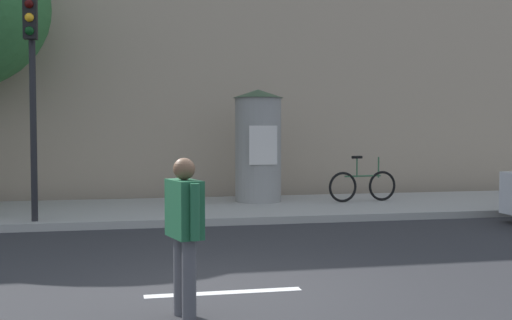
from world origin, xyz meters
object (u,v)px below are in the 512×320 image
(bicycle_leaning, at_px, (363,185))
(poster_column, at_px, (258,145))
(pedestrian_in_red_top, at_px, (184,224))
(traffic_light, at_px, (32,72))

(bicycle_leaning, bearing_deg, poster_column, 167.23)
(poster_column, relative_size, pedestrian_in_red_top, 1.69)
(poster_column, bearing_deg, traffic_light, -152.43)
(poster_column, xyz_separation_m, pedestrian_in_red_top, (-2.59, -8.61, -0.57))
(poster_column, bearing_deg, pedestrian_in_red_top, -106.72)
(traffic_light, bearing_deg, bicycle_leaning, 15.10)
(traffic_light, distance_m, poster_column, 5.58)
(poster_column, height_order, pedestrian_in_red_top, poster_column)
(traffic_light, distance_m, bicycle_leaning, 7.85)
(pedestrian_in_red_top, relative_size, bicycle_leaning, 0.90)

